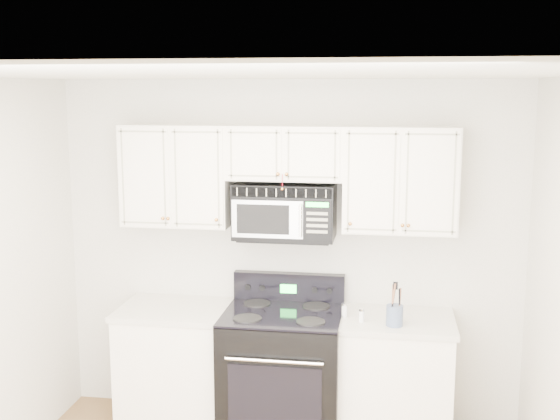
# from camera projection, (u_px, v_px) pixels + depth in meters

# --- Properties ---
(room) EXTENTS (3.51, 3.51, 2.61)m
(room) POSITION_uv_depth(u_px,v_px,m) (241.00, 328.00, 3.65)
(room) COLOR brown
(room) RESTS_ON ground
(base_cabinet_left) EXTENTS (0.86, 0.65, 0.92)m
(base_cabinet_left) POSITION_uv_depth(u_px,v_px,m) (179.00, 369.00, 5.32)
(base_cabinet_left) COLOR white
(base_cabinet_left) RESTS_ON ground
(base_cabinet_right) EXTENTS (0.86, 0.65, 0.92)m
(base_cabinet_right) POSITION_uv_depth(u_px,v_px,m) (392.00, 383.00, 5.08)
(base_cabinet_right) COLOR white
(base_cabinet_right) RESTS_ON ground
(range) EXTENTS (0.85, 0.77, 1.14)m
(range) POSITION_uv_depth(u_px,v_px,m) (283.00, 371.00, 5.14)
(range) COLOR black
(range) RESTS_ON ground
(upper_cabinets) EXTENTS (2.44, 0.37, 0.75)m
(upper_cabinets) POSITION_uv_depth(u_px,v_px,m) (286.00, 172.00, 5.09)
(upper_cabinets) COLOR white
(upper_cabinets) RESTS_ON ground
(microwave) EXTENTS (0.73, 0.42, 0.40)m
(microwave) POSITION_uv_depth(u_px,v_px,m) (285.00, 211.00, 5.11)
(microwave) COLOR black
(microwave) RESTS_ON ground
(utensil_crock) EXTENTS (0.12, 0.12, 0.31)m
(utensil_crock) POSITION_uv_depth(u_px,v_px,m) (395.00, 314.00, 4.81)
(utensil_crock) COLOR #4A5D80
(utensil_crock) RESTS_ON base_cabinet_right
(shaker_salt) EXTENTS (0.04, 0.04, 0.10)m
(shaker_salt) POSITION_uv_depth(u_px,v_px,m) (344.00, 310.00, 5.01)
(shaker_salt) COLOR silver
(shaker_salt) RESTS_ON base_cabinet_right
(shaker_pepper) EXTENTS (0.04, 0.04, 0.10)m
(shaker_pepper) POSITION_uv_depth(u_px,v_px,m) (362.00, 315.00, 4.90)
(shaker_pepper) COLOR silver
(shaker_pepper) RESTS_ON base_cabinet_right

